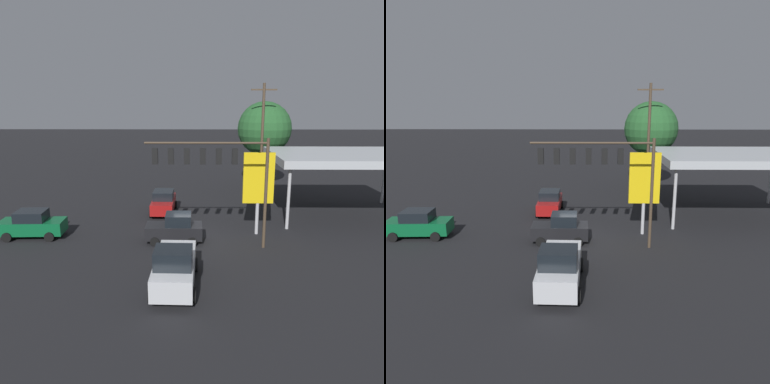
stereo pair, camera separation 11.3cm
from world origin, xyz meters
TOP-DOWN VIEW (x-y plane):
  - ground_plane at (0.00, 0.00)m, footprint 200.00×200.00m
  - traffic_signal_assembly at (-1.34, 1.24)m, footprint 7.71×0.43m
  - utility_pole at (-6.53, -11.47)m, footprint 2.40×0.26m
  - gas_station_canopy at (-12.38, -6.11)m, footprint 11.77×8.61m
  - price_sign at (-4.65, -1.32)m, footprint 2.16×0.27m
  - pickup_parked at (0.77, 6.67)m, footprint 2.36×5.25m
  - sedan_waiting at (2.47, -6.41)m, footprint 2.11×4.43m
  - hatchback_crossing at (1.12, 0.29)m, footprint 3.81×1.99m
  - sedan_far at (11.16, -0.45)m, footprint 4.47×2.21m
  - street_tree at (-7.33, -14.95)m, footprint 5.53×5.53m

SIDE VIEW (x-z plane):
  - ground_plane at x=0.00m, z-range 0.00..0.00m
  - hatchback_crossing at x=1.12m, z-range -0.04..1.93m
  - sedan_waiting at x=2.47m, z-range -0.01..1.92m
  - sedan_far at x=11.16m, z-range -0.01..1.92m
  - pickup_parked at x=0.77m, z-range -0.09..2.31m
  - price_sign at x=-4.65m, z-range 0.98..6.87m
  - gas_station_canopy at x=-12.38m, z-range 2.26..7.48m
  - traffic_signal_assembly at x=-1.34m, z-range 1.98..9.10m
  - utility_pole at x=-6.53m, z-range 0.29..11.20m
  - street_tree at x=-7.33m, z-range 1.86..11.15m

